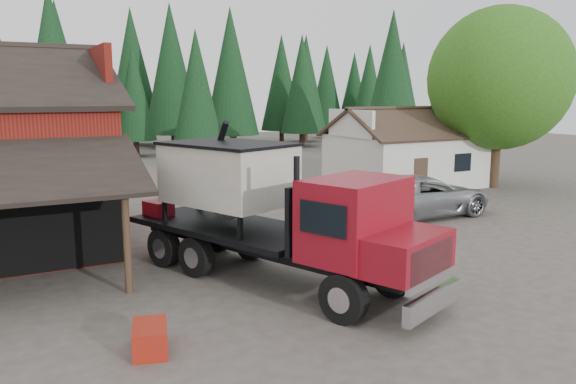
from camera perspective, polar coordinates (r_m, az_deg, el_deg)
name	(u,v)px	position (r m, az deg, el deg)	size (l,w,h in m)	color
ground	(344,283)	(16.35, 5.69, -9.21)	(120.00, 120.00, 0.00)	#4A413A
farmhouse	(406,157)	(33.88, 11.92, 3.48)	(8.60, 6.42, 4.65)	silver
deciduous_tree	(500,84)	(34.31, 20.73, 10.23)	(8.00, 8.00, 10.20)	#382619
conifer_backdrop	(95,152)	(55.76, -18.98, 3.88)	(76.00, 16.00, 16.00)	black
near_pine_b	(197,87)	(45.26, -9.27, 10.48)	(3.96, 3.96, 10.40)	#382619
near_pine_c	(392,76)	(49.47, 10.51, 11.55)	(4.84, 4.84, 12.40)	#382619
near_pine_d	(53,67)	(47.10, -22.80, 11.66)	(5.28, 5.28, 13.40)	#382619
feed_truck	(271,209)	(15.95, -1.71, -1.73)	(6.18, 10.35, 4.55)	black
silver_car	(421,196)	(25.46, 13.35, -0.36)	(3.05, 6.61, 1.84)	#A0A1A7
equip_box	(150,338)	(12.47, -13.83, -14.25)	(0.70, 1.10, 0.60)	maroon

